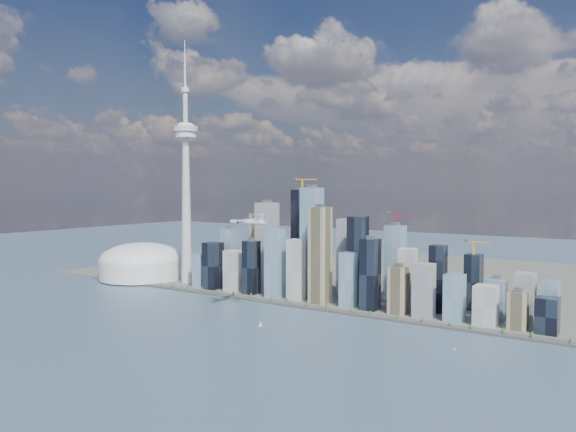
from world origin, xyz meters
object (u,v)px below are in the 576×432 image
Objects in this scene: sailboat_west at (260,324)px; sailboat_east at (455,348)px; needle_tower at (186,182)px; airplane at (247,222)px; dome_stadium at (142,263)px.

sailboat_east is (302.00, 42.35, -0.31)m from sailboat_west.
needle_tower reaches higher than sailboat_east.
needle_tower is 7.23× the size of airplane.
airplane is 8.81× the size of sailboat_east.
sailboat_west is (60.92, -45.63, -161.46)m from airplane.
airplane is (450.28, -161.41, 125.10)m from dome_stadium.
airplane is 7.93× the size of sailboat_west.
sailboat_east is (673.20, -174.68, -233.07)m from needle_tower.
dome_stadium is 23.15× the size of sailboat_east.
needle_tower is at bearing -170.79° from sailboat_east.
needle_tower is at bearing 145.39° from airplane.
sailboat_east is at bearing -11.45° from dome_stadium.
airplane is 397.35m from sailboat_east.
needle_tower is 361.58m from airplane.
sailboat_east is (362.92, -3.28, -161.76)m from airplane.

